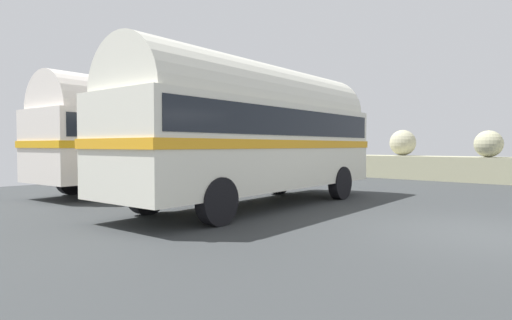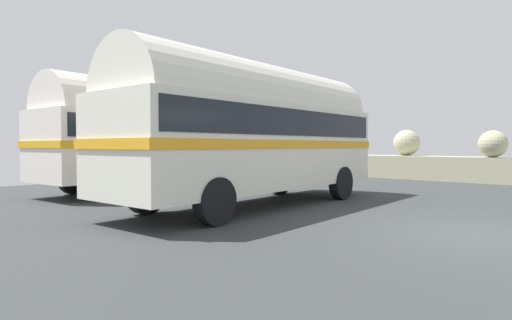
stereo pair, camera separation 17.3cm
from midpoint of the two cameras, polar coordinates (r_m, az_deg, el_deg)
ground at (r=8.63m, az=28.55°, el=-8.85°), size 32.00×26.00×0.02m
vintage_coach at (r=11.00m, az=0.37°, el=4.34°), size 2.99×8.73×3.70m
second_coach at (r=15.40m, az=-12.51°, el=3.61°), size 3.19×8.77×3.70m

